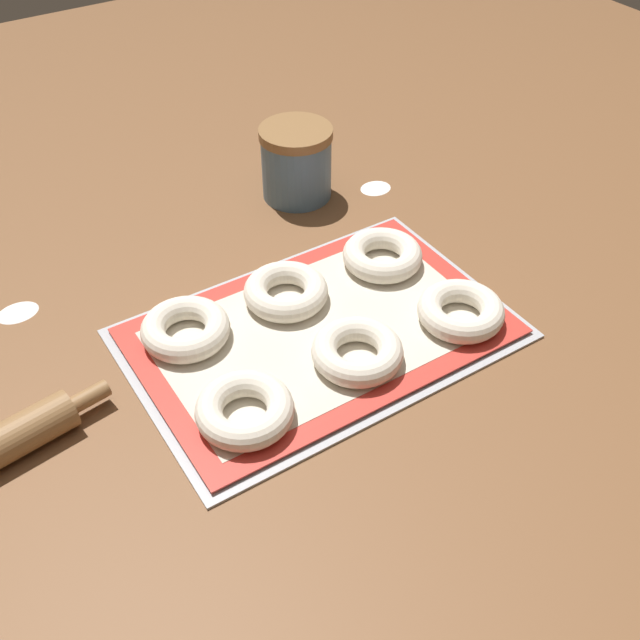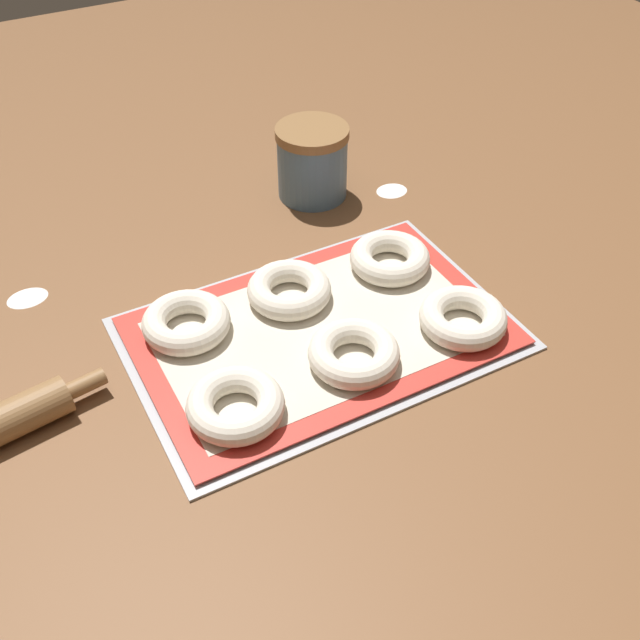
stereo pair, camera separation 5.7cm
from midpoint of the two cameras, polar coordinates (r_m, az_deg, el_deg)
name	(u,v)px [view 1 (the left image)]	position (r m, az deg, el deg)	size (l,w,h in m)	color
ground_plane	(304,331)	(1.05, -2.79, -0.88)	(2.80, 2.80, 0.00)	brown
baking_tray	(320,333)	(1.04, -1.56, -1.03)	(0.52, 0.35, 0.01)	#B2B5BA
baking_mat	(320,330)	(1.04, -1.57, -0.81)	(0.50, 0.32, 0.00)	red
bagel_front_left	(245,410)	(0.92, -7.54, -6.85)	(0.12, 0.12, 0.03)	silver
bagel_front_center	(357,351)	(0.98, 1.21, -2.45)	(0.12, 0.12, 0.03)	silver
bagel_front_right	(461,311)	(1.05, 9.17, 0.66)	(0.12, 0.12, 0.03)	silver
bagel_back_left	(186,329)	(1.03, -11.77, -0.71)	(0.12, 0.12, 0.03)	silver
bagel_back_center	(286,291)	(1.07, -4.14, 2.16)	(0.12, 0.12, 0.03)	silver
bagel_back_right	(382,255)	(1.14, 3.35, 4.93)	(0.12, 0.12, 0.03)	silver
flour_canister	(296,162)	(1.30, -3.09, 11.88)	(0.12, 0.12, 0.13)	slate
flour_patch_near	(376,188)	(1.35, 3.04, 10.01)	(0.06, 0.05, 0.00)	white
flour_patch_far	(18,312)	(1.17, -23.35, 0.52)	(0.06, 0.05, 0.00)	white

